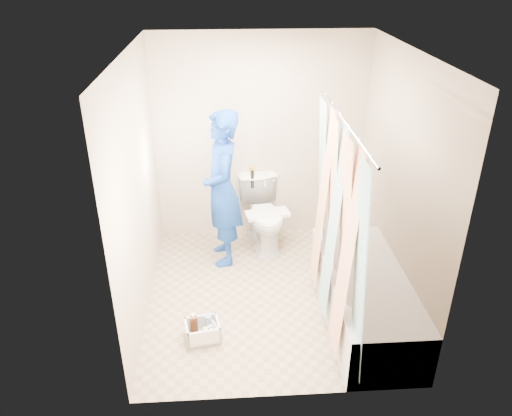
{
  "coord_description": "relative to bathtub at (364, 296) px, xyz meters",
  "views": [
    {
      "loc": [
        -0.4,
        -4.09,
        3.12
      ],
      "look_at": [
        -0.12,
        0.26,
        0.86
      ],
      "focal_mm": 35.0,
      "sensor_mm": 36.0,
      "label": 1
    }
  ],
  "objects": [
    {
      "name": "curtain_rod",
      "position": [
        -0.33,
        0.0,
        1.68
      ],
      "size": [
        0.02,
        1.9,
        0.02
      ],
      "primitive_type": "cylinder",
      "rotation": [
        1.57,
        0.0,
        0.0
      ],
      "color": "silver",
      "rests_on": "wall_back"
    },
    {
      "name": "wall_front",
      "position": [
        -0.85,
        -0.88,
        0.93
      ],
      "size": [
        2.4,
        0.02,
        2.4
      ],
      "primitive_type": "cube",
      "color": "#C2AC95",
      "rests_on": "ground"
    },
    {
      "name": "shower_curtain",
      "position": [
        -0.33,
        0.0,
        0.75
      ],
      "size": [
        0.06,
        1.75,
        1.8
      ],
      "primitive_type": "cube",
      "color": "silver",
      "rests_on": "curtain_rod"
    },
    {
      "name": "floor",
      "position": [
        -0.85,
        0.43,
        -0.27
      ],
      "size": [
        2.6,
        2.6,
        0.0
      ],
      "primitive_type": "plane",
      "color": "tan",
      "rests_on": "ground"
    },
    {
      "name": "tank_internals",
      "position": [
        -0.91,
        1.62,
        0.53
      ],
      "size": [
        0.19,
        0.08,
        0.26
      ],
      "color": "black",
      "rests_on": "toilet"
    },
    {
      "name": "plumber",
      "position": [
        -1.3,
        1.14,
        0.59
      ],
      "size": [
        0.48,
        0.67,
        1.72
      ],
      "primitive_type": "imported",
      "rotation": [
        0.0,
        0.0,
        -1.45
      ],
      "color": "#0E1092",
      "rests_on": "ground"
    },
    {
      "name": "wall_right",
      "position": [
        0.35,
        0.43,
        0.93
      ],
      "size": [
        0.02,
        2.6,
        2.4
      ],
      "primitive_type": "cube",
      "color": "#C2AC95",
      "rests_on": "ground"
    },
    {
      "name": "ceiling",
      "position": [
        -0.85,
        0.43,
        2.13
      ],
      "size": [
        2.4,
        2.6,
        0.02
      ],
      "primitive_type": "cube",
      "color": "white",
      "rests_on": "wall_back"
    },
    {
      "name": "wall_left",
      "position": [
        -2.05,
        0.43,
        0.93
      ],
      "size": [
        0.02,
        2.6,
        2.4
      ],
      "primitive_type": "cube",
      "color": "#C2AC95",
      "rests_on": "ground"
    },
    {
      "name": "cleaning_caddy",
      "position": [
        -1.49,
        -0.19,
        -0.18
      ],
      "size": [
        0.34,
        0.29,
        0.23
      ],
      "rotation": [
        0.0,
        0.0,
        0.18
      ],
      "color": "white",
      "rests_on": "ground"
    },
    {
      "name": "bathtub",
      "position": [
        0.0,
        0.0,
        0.0
      ],
      "size": [
        0.7,
        1.75,
        0.5
      ],
      "color": "silver",
      "rests_on": "ground"
    },
    {
      "name": "tank_lid",
      "position": [
        -0.8,
        1.29,
        0.2
      ],
      "size": [
        0.53,
        0.31,
        0.04
      ],
      "primitive_type": "cube",
      "rotation": [
        0.0,
        0.0,
        0.19
      ],
      "color": "white",
      "rests_on": "toilet"
    },
    {
      "name": "toilet",
      "position": [
        -0.82,
        1.42,
        0.13
      ],
      "size": [
        0.59,
        0.86,
        0.81
      ],
      "primitive_type": "imported",
      "rotation": [
        0.0,
        0.0,
        0.19
      ],
      "color": "white",
      "rests_on": "ground"
    },
    {
      "name": "wall_back",
      "position": [
        -0.85,
        1.73,
        0.93
      ],
      "size": [
        2.4,
        0.02,
        2.4
      ],
      "primitive_type": "cube",
      "color": "#C2AC95",
      "rests_on": "ground"
    }
  ]
}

